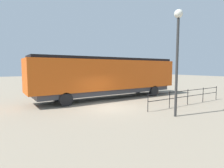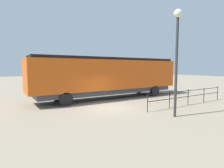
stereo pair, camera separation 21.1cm
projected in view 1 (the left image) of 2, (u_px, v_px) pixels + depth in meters
ground_plane at (111, 107)px, 13.96m from camera, size 120.00×120.00×0.00m
locomotive at (113, 76)px, 18.31m from camera, size 2.99×15.39×4.05m
lamp_post at (178, 43)px, 11.01m from camera, size 0.51×0.51×6.56m
platform_fence at (188, 95)px, 14.94m from camera, size 0.05×9.06×1.29m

